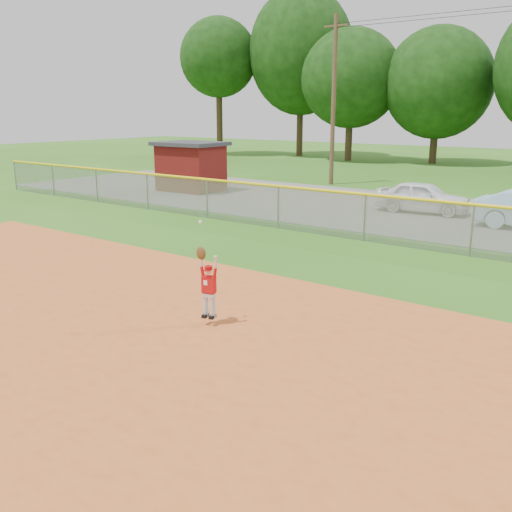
{
  "coord_description": "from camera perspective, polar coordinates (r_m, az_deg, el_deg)",
  "views": [
    {
      "loc": [
        7.9,
        -6.32,
        4.07
      ],
      "look_at": [
        0.97,
        2.94,
        1.1
      ],
      "focal_mm": 40.0,
      "sensor_mm": 36.0,
      "label": 1
    }
  ],
  "objects": [
    {
      "name": "car_white_a",
      "position": [
        24.12,
        16.36,
        5.68
      ],
      "size": [
        3.82,
        1.83,
        1.26
      ],
      "primitive_type": "imported",
      "rotation": [
        0.0,
        0.0,
        1.67
      ],
      "color": "white",
      "rests_on": "parking_strip"
    },
    {
      "name": "ground",
      "position": [
        10.91,
        -13.59,
        -7.94
      ],
      "size": [
        120.0,
        120.0,
        0.0
      ],
      "primitive_type": "plane",
      "color": "#2D6316",
      "rests_on": "ground"
    },
    {
      "name": "ballplayer",
      "position": [
        10.89,
        -4.85,
        -2.71
      ],
      "size": [
        0.46,
        0.23,
        1.89
      ],
      "color": "silver",
      "rests_on": "ground"
    },
    {
      "name": "utility_shed",
      "position": [
        29.72,
        -6.53,
        8.91
      ],
      "size": [
        3.45,
        2.74,
        2.51
      ],
      "color": "#500E0B",
      "rests_on": "ground"
    },
    {
      "name": "parking_strip",
      "position": [
        24.02,
        17.1,
        4.04
      ],
      "size": [
        44.0,
        10.0,
        0.03
      ],
      "primitive_type": "cube",
      "color": "#65635E",
      "rests_on": "ground"
    },
    {
      "name": "outfield_fence",
      "position": [
        18.41,
        10.84,
        4.17
      ],
      "size": [
        40.06,
        0.1,
        1.55
      ],
      "color": "gray",
      "rests_on": "ground"
    },
    {
      "name": "power_lines",
      "position": [
        29.16,
        23.9,
        14.4
      ],
      "size": [
        19.4,
        0.24,
        9.0
      ],
      "color": "#4C3823",
      "rests_on": "ground"
    }
  ]
}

